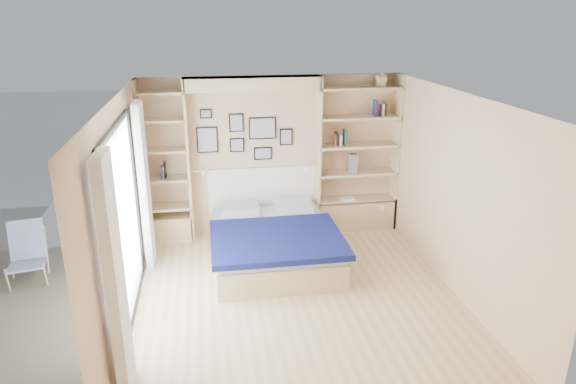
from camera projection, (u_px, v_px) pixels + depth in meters
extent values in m
plane|color=#DAB27E|center=(297.00, 298.00, 6.41)|extent=(4.50, 4.50, 0.00)
plane|color=tan|center=(272.00, 156.00, 8.10)|extent=(4.00, 0.00, 4.00)
plane|color=tan|center=(350.00, 308.00, 3.91)|extent=(4.00, 0.00, 4.00)
plane|color=tan|center=(121.00, 215.00, 5.70)|extent=(0.00, 4.50, 4.50)
plane|color=tan|center=(457.00, 196.00, 6.31)|extent=(0.00, 4.50, 4.50)
plane|color=white|center=(298.00, 98.00, 5.59)|extent=(4.50, 4.50, 0.00)
cube|color=tan|center=(188.00, 162.00, 7.74)|extent=(0.04, 0.35, 2.50)
cube|color=tan|center=(318.00, 157.00, 8.04)|extent=(0.04, 0.35, 2.50)
cube|color=tan|center=(253.00, 84.00, 7.52)|extent=(2.00, 0.35, 0.20)
cube|color=tan|center=(396.00, 153.00, 8.24)|extent=(0.04, 0.35, 2.50)
cube|color=tan|center=(142.00, 164.00, 7.64)|extent=(0.04, 0.35, 2.50)
cube|color=tan|center=(355.00, 213.00, 8.47)|extent=(1.30, 0.35, 0.50)
cube|color=tan|center=(170.00, 228.00, 8.03)|extent=(0.70, 0.35, 0.40)
cube|color=black|center=(114.00, 128.00, 5.38)|extent=(0.04, 2.08, 0.06)
cube|color=black|center=(134.00, 310.00, 6.10)|extent=(0.04, 2.08, 0.06)
cube|color=black|center=(110.00, 270.00, 4.80)|extent=(0.04, 0.06, 2.20)
cube|color=black|center=(136.00, 197.00, 6.70)|extent=(0.04, 0.06, 2.20)
cube|color=silver|center=(124.00, 226.00, 5.74)|extent=(0.01, 2.00, 2.20)
cube|color=white|center=(115.00, 279.00, 4.54)|extent=(0.10, 0.45, 2.30)
cube|color=white|center=(144.00, 187.00, 6.96)|extent=(0.10, 0.45, 2.30)
cube|color=tan|center=(356.00, 199.00, 8.39)|extent=(1.30, 0.35, 0.04)
cube|color=tan|center=(357.00, 173.00, 8.24)|extent=(1.30, 0.35, 0.04)
cube|color=tan|center=(358.00, 146.00, 8.09)|extent=(1.30, 0.35, 0.04)
cube|color=tan|center=(360.00, 117.00, 7.95)|extent=(1.30, 0.35, 0.04)
cube|color=tan|center=(361.00, 88.00, 7.80)|extent=(1.30, 0.35, 0.04)
cube|color=tan|center=(168.00, 207.00, 7.92)|extent=(0.70, 0.35, 0.04)
cube|color=tan|center=(166.00, 179.00, 7.77)|extent=(0.70, 0.35, 0.04)
cube|color=tan|center=(164.00, 150.00, 7.62)|extent=(0.70, 0.35, 0.04)
cube|color=tan|center=(161.00, 120.00, 7.47)|extent=(0.70, 0.35, 0.04)
cube|color=tan|center=(159.00, 93.00, 7.34)|extent=(0.70, 0.35, 0.04)
cube|color=tan|center=(274.00, 248.00, 7.36)|extent=(1.68, 2.10, 0.37)
cube|color=#B7BDC7|center=(273.00, 234.00, 7.28)|extent=(1.64, 2.06, 0.10)
cube|color=#0E1348|center=(277.00, 239.00, 6.93)|extent=(1.78, 1.47, 0.08)
cube|color=#B7BDC7|center=(240.00, 209.00, 7.88)|extent=(0.58, 0.42, 0.12)
cube|color=#B7BDC7|center=(293.00, 206.00, 8.01)|extent=(0.58, 0.42, 0.12)
cube|color=white|center=(264.00, 188.00, 8.23)|extent=(1.78, 0.04, 0.70)
cube|color=black|center=(207.00, 140.00, 7.83)|extent=(0.32, 0.02, 0.40)
cube|color=gray|center=(207.00, 140.00, 7.82)|extent=(0.28, 0.01, 0.36)
cube|color=black|center=(236.00, 123.00, 7.81)|extent=(0.22, 0.02, 0.28)
cube|color=gray|center=(236.00, 123.00, 7.80)|extent=(0.18, 0.01, 0.24)
cube|color=black|center=(237.00, 145.00, 7.93)|extent=(0.22, 0.02, 0.22)
cube|color=gray|center=(237.00, 145.00, 7.92)|extent=(0.18, 0.01, 0.18)
cube|color=black|center=(262.00, 128.00, 7.91)|extent=(0.42, 0.02, 0.34)
cube|color=gray|center=(263.00, 128.00, 7.90)|extent=(0.38, 0.01, 0.30)
cube|color=black|center=(263.00, 153.00, 8.04)|extent=(0.28, 0.02, 0.20)
cube|color=gray|center=(263.00, 153.00, 8.03)|extent=(0.24, 0.01, 0.16)
cube|color=black|center=(286.00, 137.00, 8.01)|extent=(0.20, 0.02, 0.26)
cube|color=gray|center=(286.00, 137.00, 8.00)|extent=(0.16, 0.01, 0.22)
cube|color=black|center=(206.00, 114.00, 7.70)|extent=(0.18, 0.02, 0.14)
cube|color=gray|center=(206.00, 114.00, 7.69)|extent=(0.14, 0.01, 0.10)
cylinder|color=silver|center=(198.00, 171.00, 7.73)|extent=(0.20, 0.02, 0.02)
cone|color=white|center=(205.00, 172.00, 7.76)|extent=(0.13, 0.12, 0.15)
cylinder|color=silver|center=(310.00, 166.00, 8.00)|extent=(0.20, 0.02, 0.02)
cone|color=white|center=(304.00, 168.00, 7.99)|extent=(0.13, 0.12, 0.15)
cube|color=#AC4A2D|center=(335.00, 140.00, 8.00)|extent=(0.02, 0.15, 0.18)
cube|color=black|center=(336.00, 139.00, 7.99)|extent=(0.03, 0.15, 0.21)
cube|color=#BFB28C|center=(340.00, 140.00, 8.01)|extent=(0.04, 0.15, 0.18)
cube|color=#26593F|center=(345.00, 137.00, 8.01)|extent=(0.03, 0.15, 0.25)
cube|color=#A51E1E|center=(376.00, 109.00, 7.94)|extent=(0.02, 0.15, 0.20)
cube|color=navy|center=(375.00, 108.00, 7.93)|extent=(0.03, 0.15, 0.24)
cube|color=black|center=(379.00, 110.00, 7.95)|extent=(0.03, 0.15, 0.19)
cube|color=#BFB28C|center=(382.00, 110.00, 7.96)|extent=(0.04, 0.15, 0.18)
cube|color=#26593F|center=(384.00, 109.00, 7.96)|extent=(0.03, 0.15, 0.21)
cube|color=#96481F|center=(385.00, 108.00, 7.96)|extent=(0.03, 0.15, 0.23)
cube|color=navy|center=(162.00, 172.00, 7.72)|extent=(0.02, 0.15, 0.19)
cube|color=black|center=(165.00, 170.00, 7.72)|extent=(0.03, 0.15, 0.25)
cube|color=#C5B090|center=(165.00, 172.00, 7.73)|extent=(0.03, 0.15, 0.18)
cube|color=tan|center=(381.00, 81.00, 7.81)|extent=(0.13, 0.13, 0.15)
cone|color=tan|center=(381.00, 74.00, 7.77)|extent=(0.20, 0.20, 0.08)
cube|color=slate|center=(353.00, 163.00, 8.17)|extent=(0.12, 0.12, 0.30)
cube|color=white|center=(348.00, 199.00, 8.30)|extent=(0.22, 0.16, 0.03)
cylinder|color=tan|center=(7.00, 281.00, 6.43)|extent=(0.06, 0.13, 0.39)
cylinder|color=tan|center=(45.00, 275.00, 6.58)|extent=(0.06, 0.13, 0.39)
cylinder|color=tan|center=(11.00, 256.00, 6.87)|extent=(0.09, 0.32, 0.64)
cylinder|color=tan|center=(46.00, 251.00, 7.02)|extent=(0.09, 0.32, 0.64)
cube|color=#2840A8|center=(27.00, 266.00, 6.65)|extent=(0.54, 0.61, 0.14)
cube|color=#2840A8|center=(27.00, 239.00, 6.91)|extent=(0.48, 0.30, 0.52)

